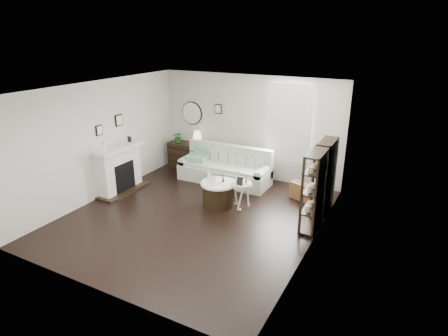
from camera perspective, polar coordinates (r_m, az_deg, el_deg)
The scene contains 18 objects.
room at distance 9.52m, azimuth 7.79°, elevation 7.10°, with size 5.50×5.50×5.50m.
fireplace at distance 9.42m, azimuth -15.62°, elevation -0.35°, with size 0.50×1.40×1.84m.
shelf_unit_far at distance 8.27m, azimuth 15.12°, elevation -1.23°, with size 0.30×0.80×1.60m.
shelf_unit_near at distance 7.46m, azimuth 13.50°, elevation -3.48°, with size 0.30×0.80×1.60m.
sofa at distance 9.76m, azimuth 0.22°, elevation -0.30°, with size 2.39×0.83×0.93m.
quilt at distance 9.95m, azimuth -4.10°, elevation 1.52°, with size 0.55×0.45×0.14m, color #27906A.
suitcase at distance 8.90m, azimuth 11.79°, elevation -3.58°, with size 0.60×0.20×0.40m, color brown.
dresser at distance 10.74m, azimuth -5.49°, elevation 1.89°, with size 1.11×0.48×0.74m.
table_lamp at distance 10.41m, azimuth -4.10°, elevation 4.60°, with size 0.25×0.25×0.39m, color white, non-canonical shape.
potted_plant at distance 10.70m, azimuth -6.97°, elevation 4.74°, with size 0.29×0.25×0.33m, color #1C5E1A.
drum_table at distance 8.43m, azimuth -0.84°, elevation -3.94°, with size 0.79×0.79×0.55m.
pedestal_table at distance 8.22m, azimuth 2.67°, elevation -2.61°, with size 0.49×0.49×0.59m.
eiffel_drum at distance 8.29m, azimuth -0.14°, elevation -1.55°, with size 0.12×0.12×0.21m, color black, non-canonical shape.
bottle_drum at distance 8.28m, azimuth -2.35°, elevation -1.27°, with size 0.07×0.07×0.29m, color silver.
card_frame_drum at distance 8.14m, azimuth -1.86°, elevation -1.95°, with size 0.16×0.01×0.21m, color white.
eiffel_ped at distance 8.16m, azimuth 3.38°, elevation -1.80°, with size 0.10×0.10×0.16m, color black, non-canonical shape.
flask_ped at distance 8.21m, azimuth 2.21°, elevation -1.30°, with size 0.14×0.14×0.26m, color silver, non-canonical shape.
card_frame_ped at distance 8.05m, azimuth 2.43°, elevation -2.02°, with size 0.14×0.01×0.18m, color black.
Camera 1 is at (3.89, -6.03, 3.72)m, focal length 30.00 mm.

